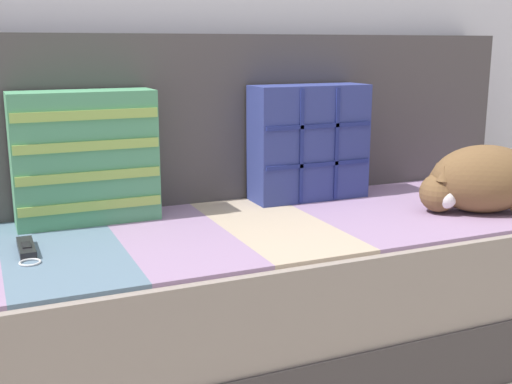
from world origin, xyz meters
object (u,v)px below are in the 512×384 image
object	(u,v)px
couch	(265,292)
throw_pillow_striped	(85,157)
throw_pillow_quilted	(309,142)
sleeping_cat	(479,181)
game_remote_near	(27,249)

from	to	relation	value
couch	throw_pillow_striped	distance (m)	0.63
throw_pillow_striped	throw_pillow_quilted	bearing A→B (deg)	0.04
throw_pillow_quilted	throw_pillow_striped	distance (m)	0.69
throw_pillow_quilted	sleeping_cat	bearing A→B (deg)	-44.41
couch	throw_pillow_striped	bearing A→B (deg)	158.59
throw_pillow_striped	sleeping_cat	xyz separation A→B (m)	(1.05, -0.36, -0.09)
sleeping_cat	throw_pillow_quilted	bearing A→B (deg)	135.59
couch	sleeping_cat	bearing A→B (deg)	-16.69
throw_pillow_striped	game_remote_near	xyz separation A→B (m)	(-0.18, -0.22, -0.17)
couch	sleeping_cat	xyz separation A→B (m)	(0.60, -0.18, 0.31)
game_remote_near	throw_pillow_striped	bearing A→B (deg)	50.89
throw_pillow_quilted	game_remote_near	xyz separation A→B (m)	(-0.87, -0.22, -0.17)
throw_pillow_quilted	sleeping_cat	size ratio (longest dim) A/B	1.02
couch	game_remote_near	xyz separation A→B (m)	(-0.64, -0.04, 0.23)
couch	game_remote_near	bearing A→B (deg)	-176.08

